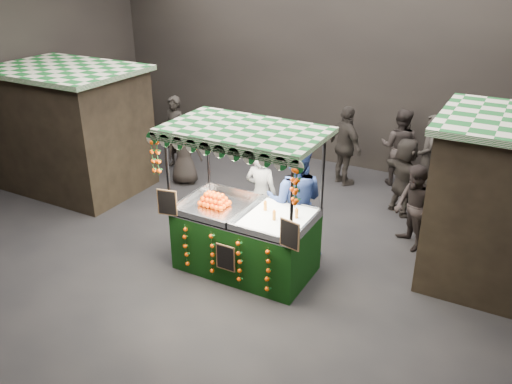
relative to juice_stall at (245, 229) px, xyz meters
The scene contains 14 objects.
ground 0.90m from the juice_stall, 159.52° to the left, with size 12.00×12.00×0.00m, color black.
market_hall 2.69m from the juice_stall, 159.52° to the left, with size 12.10×10.10×5.05m.
neighbour_stall_left 5.05m from the juice_stall, 166.42° to the left, with size 3.00×2.20×2.60m.
juice_stall is the anchor object (origin of this frame).
vendor_grey 1.13m from the juice_stall, 105.20° to the left, with size 0.62×0.41×1.68m.
vendor_blue 0.96m from the juice_stall, 58.31° to the left, with size 1.15×1.02×2.00m.
shopper_0 4.81m from the juice_stall, 139.66° to the left, with size 0.66×0.46×1.72m.
shopper_1 2.94m from the juice_stall, 43.16° to the left, with size 0.91×0.92×1.50m.
shopper_2 4.07m from the juice_stall, 87.36° to the left, with size 1.10×0.95×1.77m.
shopper_3 4.71m from the juice_stall, 51.95° to the left, with size 1.15×1.29×1.74m.
shopper_4 3.81m from the juice_stall, 140.27° to the left, with size 0.89×0.74×1.55m.
shopper_5 3.66m from the juice_stall, 62.66° to the left, with size 1.41×1.26×1.55m.
shopper_6 4.53m from the juice_stall, 64.73° to the left, with size 0.56×0.74×1.82m.
shopper_7 4.78m from the juice_stall, 75.37° to the left, with size 0.84×0.66×1.71m.
Camera 1 is at (4.12, -6.49, 4.74)m, focal length 36.96 mm.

